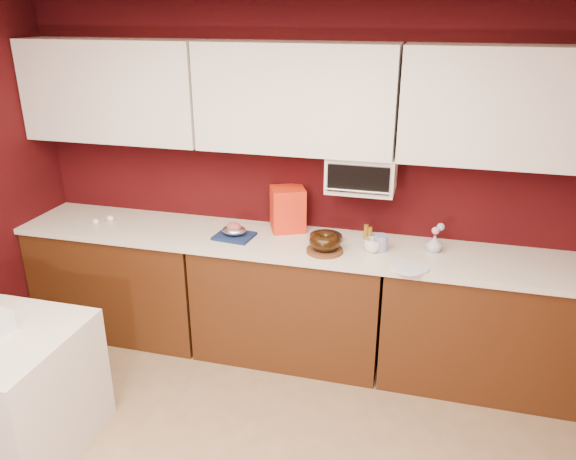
% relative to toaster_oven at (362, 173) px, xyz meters
% --- Properties ---
extents(wall_back, '(4.00, 0.02, 2.50)m').
position_rel_toaster_oven_xyz_m(wall_back, '(-0.45, 0.15, -0.12)').
color(wall_back, '#360709').
rests_on(wall_back, floor).
extents(base_cabinet_left, '(1.31, 0.58, 0.86)m').
position_rel_toaster_oven_xyz_m(base_cabinet_left, '(-1.78, -0.17, -0.95)').
color(base_cabinet_left, '#43210D').
rests_on(base_cabinet_left, floor).
extents(base_cabinet_center, '(1.31, 0.58, 0.86)m').
position_rel_toaster_oven_xyz_m(base_cabinet_center, '(-0.45, -0.17, -0.95)').
color(base_cabinet_center, '#43210D').
rests_on(base_cabinet_center, floor).
extents(base_cabinet_right, '(1.31, 0.58, 0.86)m').
position_rel_toaster_oven_xyz_m(base_cabinet_right, '(0.88, -0.17, -0.95)').
color(base_cabinet_right, '#43210D').
rests_on(base_cabinet_right, floor).
extents(countertop, '(4.00, 0.62, 0.04)m').
position_rel_toaster_oven_xyz_m(countertop, '(-0.45, -0.17, -0.49)').
color(countertop, silver).
rests_on(countertop, base_cabinet_center).
extents(upper_cabinet_left, '(1.31, 0.33, 0.70)m').
position_rel_toaster_oven_xyz_m(upper_cabinet_left, '(-1.78, -0.02, 0.48)').
color(upper_cabinet_left, white).
rests_on(upper_cabinet_left, wall_back).
extents(upper_cabinet_center, '(1.31, 0.33, 0.70)m').
position_rel_toaster_oven_xyz_m(upper_cabinet_center, '(-0.45, -0.02, 0.48)').
color(upper_cabinet_center, white).
rests_on(upper_cabinet_center, wall_back).
extents(upper_cabinet_right, '(1.31, 0.33, 0.70)m').
position_rel_toaster_oven_xyz_m(upper_cabinet_right, '(0.88, -0.02, 0.48)').
color(upper_cabinet_right, white).
rests_on(upper_cabinet_right, wall_back).
extents(toaster_oven, '(0.45, 0.30, 0.25)m').
position_rel_toaster_oven_xyz_m(toaster_oven, '(0.00, 0.00, 0.00)').
color(toaster_oven, white).
rests_on(toaster_oven, upper_cabinet_center).
extents(toaster_oven_door, '(0.40, 0.02, 0.18)m').
position_rel_toaster_oven_xyz_m(toaster_oven_door, '(0.00, -0.16, 0.00)').
color(toaster_oven_door, black).
rests_on(toaster_oven_door, toaster_oven).
extents(toaster_oven_handle, '(0.42, 0.02, 0.02)m').
position_rel_toaster_oven_xyz_m(toaster_oven_handle, '(0.00, -0.18, -0.07)').
color(toaster_oven_handle, silver).
rests_on(toaster_oven_handle, toaster_oven).
extents(cake_base, '(0.31, 0.31, 0.02)m').
position_rel_toaster_oven_xyz_m(cake_base, '(-0.18, -0.29, -0.46)').
color(cake_base, brown).
rests_on(cake_base, countertop).
extents(bundt_cake, '(0.24, 0.24, 0.09)m').
position_rel_toaster_oven_xyz_m(bundt_cake, '(-0.18, -0.29, -0.39)').
color(bundt_cake, black).
rests_on(bundt_cake, cake_base).
extents(navy_towel, '(0.28, 0.25, 0.02)m').
position_rel_toaster_oven_xyz_m(navy_towel, '(-0.84, -0.21, -0.47)').
color(navy_towel, '#15234F').
rests_on(navy_towel, countertop).
extents(foil_ham_nest, '(0.18, 0.15, 0.06)m').
position_rel_toaster_oven_xyz_m(foil_ham_nest, '(-0.84, -0.21, -0.42)').
color(foil_ham_nest, white).
rests_on(foil_ham_nest, navy_towel).
extents(roasted_ham, '(0.12, 0.11, 0.07)m').
position_rel_toaster_oven_xyz_m(roasted_ham, '(-0.84, -0.21, -0.40)').
color(roasted_ham, '#A8504D').
rests_on(roasted_ham, foil_ham_nest).
extents(pandoro_box, '(0.30, 0.29, 0.32)m').
position_rel_toaster_oven_xyz_m(pandoro_box, '(-0.52, 0.03, -0.32)').
color(pandoro_box, red).
rests_on(pandoro_box, countertop).
extents(dark_pan, '(0.29, 0.29, 0.04)m').
position_rel_toaster_oven_xyz_m(dark_pan, '(-0.21, -0.09, -0.46)').
color(dark_pan, black).
rests_on(dark_pan, countertop).
extents(coffee_mug, '(0.11, 0.11, 0.11)m').
position_rel_toaster_oven_xyz_m(coffee_mug, '(0.12, -0.21, -0.42)').
color(coffee_mug, silver).
rests_on(coffee_mug, countertop).
extents(blue_jar, '(0.11, 0.11, 0.11)m').
position_rel_toaster_oven_xyz_m(blue_jar, '(0.17, -0.17, -0.42)').
color(blue_jar, navy).
rests_on(blue_jar, countertop).
extents(flower_vase, '(0.09, 0.09, 0.13)m').
position_rel_toaster_oven_xyz_m(flower_vase, '(0.51, -0.10, -0.41)').
color(flower_vase, '#AEAFC5').
rests_on(flower_vase, countertop).
extents(flower_pink, '(0.05, 0.05, 0.05)m').
position_rel_toaster_oven_xyz_m(flower_pink, '(0.51, -0.10, -0.33)').
color(flower_pink, pink).
rests_on(flower_pink, flower_vase).
extents(flower_blue, '(0.05, 0.05, 0.05)m').
position_rel_toaster_oven_xyz_m(flower_blue, '(0.54, -0.08, -0.30)').
color(flower_blue, '#83B4D1').
rests_on(flower_blue, flower_vase).
extents(china_plate, '(0.28, 0.28, 0.01)m').
position_rel_toaster_oven_xyz_m(china_plate, '(0.38, -0.40, -0.47)').
color(china_plate, white).
rests_on(china_plate, countertop).
extents(amber_bottle, '(0.04, 0.04, 0.09)m').
position_rel_toaster_oven_xyz_m(amber_bottle, '(0.08, 0.00, -0.43)').
color(amber_bottle, '#8B5C19').
rests_on(amber_bottle, countertop).
extents(egg_left, '(0.06, 0.05, 0.04)m').
position_rel_toaster_oven_xyz_m(egg_left, '(-1.93, -0.23, -0.45)').
color(egg_left, white).
rests_on(egg_left, countertop).
extents(egg_right, '(0.07, 0.06, 0.05)m').
position_rel_toaster_oven_xyz_m(egg_right, '(-1.86, -0.15, -0.45)').
color(egg_right, white).
rests_on(egg_right, countertop).
extents(amber_bottle_tall, '(0.04, 0.04, 0.11)m').
position_rel_toaster_oven_xyz_m(amber_bottle_tall, '(0.05, -0.01, -0.42)').
color(amber_bottle_tall, brown).
rests_on(amber_bottle_tall, countertop).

